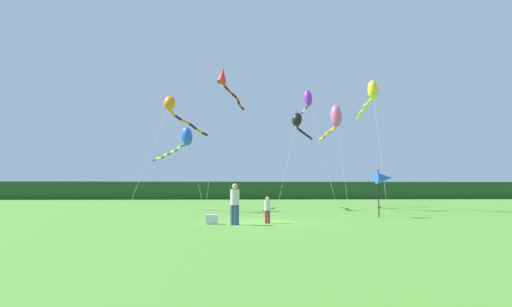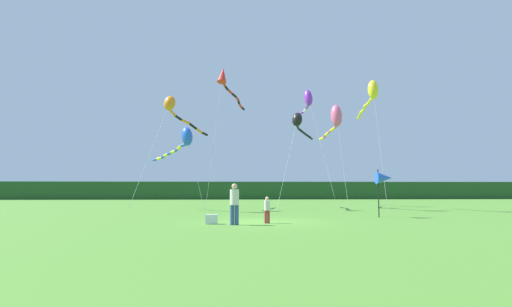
{
  "view_description": "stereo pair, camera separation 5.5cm",
  "coord_description": "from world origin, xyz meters",
  "px_view_note": "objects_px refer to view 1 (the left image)",
  "views": [
    {
      "loc": [
        -1.64,
        -20.5,
        1.58
      ],
      "look_at": [
        0.0,
        6.0,
        3.81
      ],
      "focal_mm": 29.68,
      "sensor_mm": 36.0,
      "label": 1
    },
    {
      "loc": [
        -1.58,
        -20.5,
        1.58
      ],
      "look_at": [
        0.0,
        6.0,
        3.81
      ],
      "focal_mm": 29.68,
      "sensor_mm": 36.0,
      "label": 2
    }
  ],
  "objects_px": {
    "cooler_box": "(212,219)",
    "kite_purple": "(307,100)",
    "kite_yellow": "(371,93)",
    "kite_orange": "(174,108)",
    "kite_rainbow": "(335,118)",
    "banner_flag_pole": "(384,178)",
    "kite_blue": "(184,140)",
    "kite_black": "(298,121)",
    "kite_red": "(225,81)",
    "person_child": "(267,208)",
    "person_adult": "(235,202)"
  },
  "relations": [
    {
      "from": "cooler_box",
      "to": "kite_purple",
      "type": "relative_size",
      "value": 0.05
    },
    {
      "from": "cooler_box",
      "to": "kite_purple",
      "type": "xyz_separation_m",
      "value": [
        8.14,
        20.17,
        9.83
      ]
    },
    {
      "from": "cooler_box",
      "to": "kite_yellow",
      "type": "height_order",
      "value": "kite_yellow"
    },
    {
      "from": "kite_orange",
      "to": "kite_rainbow",
      "type": "bearing_deg",
      "value": -4.39
    },
    {
      "from": "cooler_box",
      "to": "banner_flag_pole",
      "type": "height_order",
      "value": "banner_flag_pole"
    },
    {
      "from": "kite_blue",
      "to": "kite_black",
      "type": "bearing_deg",
      "value": 33.78
    },
    {
      "from": "kite_orange",
      "to": "kite_purple",
      "type": "xyz_separation_m",
      "value": [
        11.72,
        6.67,
        2.19
      ]
    },
    {
      "from": "kite_yellow",
      "to": "kite_red",
      "type": "bearing_deg",
      "value": 164.73
    },
    {
      "from": "cooler_box",
      "to": "kite_black",
      "type": "bearing_deg",
      "value": 68.52
    },
    {
      "from": "kite_orange",
      "to": "kite_purple",
      "type": "height_order",
      "value": "kite_purple"
    },
    {
      "from": "kite_purple",
      "to": "kite_blue",
      "type": "bearing_deg",
      "value": -139.08
    },
    {
      "from": "kite_yellow",
      "to": "kite_blue",
      "type": "bearing_deg",
      "value": -177.26
    },
    {
      "from": "kite_black",
      "to": "kite_blue",
      "type": "xyz_separation_m",
      "value": [
        -9.25,
        -6.19,
        -2.41
      ]
    },
    {
      "from": "person_child",
      "to": "kite_blue",
      "type": "xyz_separation_m",
      "value": [
        -5.06,
        10.66,
        4.42
      ]
    },
    {
      "from": "kite_yellow",
      "to": "kite_blue",
      "type": "relative_size",
      "value": 1.62
    },
    {
      "from": "banner_flag_pole",
      "to": "kite_purple",
      "type": "relative_size",
      "value": 0.24
    },
    {
      "from": "person_child",
      "to": "kite_yellow",
      "type": "distance_m",
      "value": 16.57
    },
    {
      "from": "kite_yellow",
      "to": "kite_red",
      "type": "distance_m",
      "value": 11.61
    },
    {
      "from": "kite_yellow",
      "to": "kite_orange",
      "type": "bearing_deg",
      "value": 172.82
    },
    {
      "from": "person_child",
      "to": "kite_orange",
      "type": "xyz_separation_m",
      "value": [
        -6.12,
        13.23,
        7.17
      ]
    },
    {
      "from": "kite_black",
      "to": "kite_yellow",
      "type": "relative_size",
      "value": 0.86
    },
    {
      "from": "kite_black",
      "to": "kite_red",
      "type": "distance_m",
      "value": 7.4
    },
    {
      "from": "kite_blue",
      "to": "kite_red",
      "type": "height_order",
      "value": "kite_red"
    },
    {
      "from": "cooler_box",
      "to": "kite_red",
      "type": "distance_m",
      "value": 17.82
    },
    {
      "from": "person_child",
      "to": "kite_purple",
      "type": "relative_size",
      "value": 0.11
    },
    {
      "from": "kite_blue",
      "to": "kite_yellow",
      "type": "bearing_deg",
      "value": 2.74
    },
    {
      "from": "kite_purple",
      "to": "kite_blue",
      "type": "height_order",
      "value": "kite_purple"
    },
    {
      "from": "kite_black",
      "to": "kite_blue",
      "type": "distance_m",
      "value": 11.39
    },
    {
      "from": "cooler_box",
      "to": "kite_red",
      "type": "relative_size",
      "value": 0.05
    },
    {
      "from": "kite_black",
      "to": "kite_red",
      "type": "relative_size",
      "value": 0.74
    },
    {
      "from": "kite_black",
      "to": "kite_blue",
      "type": "height_order",
      "value": "kite_black"
    },
    {
      "from": "cooler_box",
      "to": "kite_blue",
      "type": "xyz_separation_m",
      "value": [
        -2.51,
        10.93,
        4.89
      ]
    },
    {
      "from": "person_adult",
      "to": "person_child",
      "type": "relative_size",
      "value": 1.49
    },
    {
      "from": "kite_red",
      "to": "banner_flag_pole",
      "type": "bearing_deg",
      "value": -49.52
    },
    {
      "from": "kite_rainbow",
      "to": "kite_blue",
      "type": "distance_m",
      "value": 11.73
    },
    {
      "from": "kite_yellow",
      "to": "kite_blue",
      "type": "distance_m",
      "value": 14.5
    },
    {
      "from": "cooler_box",
      "to": "kite_purple",
      "type": "height_order",
      "value": "kite_purple"
    },
    {
      "from": "person_child",
      "to": "cooler_box",
      "type": "distance_m",
      "value": 2.6
    },
    {
      "from": "person_child",
      "to": "kite_black",
      "type": "distance_m",
      "value": 18.66
    },
    {
      "from": "kite_yellow",
      "to": "kite_rainbow",
      "type": "xyz_separation_m",
      "value": [
        -2.56,
        0.94,
        -1.73
      ]
    },
    {
      "from": "kite_yellow",
      "to": "kite_rainbow",
      "type": "bearing_deg",
      "value": 159.88
    },
    {
      "from": "kite_blue",
      "to": "person_child",
      "type": "bearing_deg",
      "value": -64.62
    },
    {
      "from": "kite_black",
      "to": "cooler_box",
      "type": "bearing_deg",
      "value": -111.48
    },
    {
      "from": "banner_flag_pole",
      "to": "kite_black",
      "type": "relative_size",
      "value": 0.32
    },
    {
      "from": "kite_black",
      "to": "kite_yellow",
      "type": "height_order",
      "value": "kite_yellow"
    },
    {
      "from": "kite_yellow",
      "to": "person_child",
      "type": "bearing_deg",
      "value": -128.28
    },
    {
      "from": "kite_purple",
      "to": "kite_rainbow",
      "type": "bearing_deg",
      "value": -84.1
    },
    {
      "from": "kite_rainbow",
      "to": "kite_red",
      "type": "bearing_deg",
      "value": 166.23
    },
    {
      "from": "cooler_box",
      "to": "kite_red",
      "type": "xyz_separation_m",
      "value": [
        0.39,
        14.63,
        10.17
      ]
    },
    {
      "from": "kite_yellow",
      "to": "kite_rainbow",
      "type": "relative_size",
      "value": 1.21
    }
  ]
}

